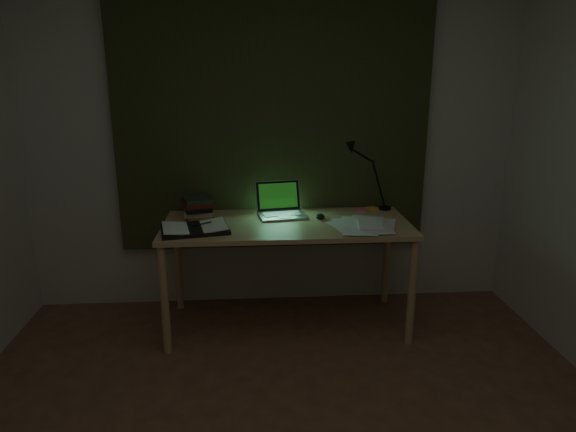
% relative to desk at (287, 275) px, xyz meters
% --- Properties ---
extents(wall_back, '(3.50, 0.00, 2.50)m').
position_rel_desk_xyz_m(wall_back, '(-0.07, 0.43, 0.88)').
color(wall_back, silver).
rests_on(wall_back, ground).
extents(curtain, '(2.20, 0.06, 2.00)m').
position_rel_desk_xyz_m(curtain, '(-0.07, 0.39, 1.08)').
color(curtain, '#2A3219').
rests_on(curtain, wall_back).
extents(desk, '(1.62, 0.71, 0.74)m').
position_rel_desk_xyz_m(desk, '(0.00, 0.00, 0.00)').
color(desk, tan).
rests_on(desk, floor).
extents(laptop, '(0.37, 0.40, 0.23)m').
position_rel_desk_xyz_m(laptop, '(-0.02, 0.14, 0.48)').
color(laptop, '#AEAEB3').
rests_on(laptop, desk).
extents(open_textbook, '(0.46, 0.37, 0.04)m').
position_rel_desk_xyz_m(open_textbook, '(-0.59, -0.14, 0.39)').
color(open_textbook, white).
rests_on(open_textbook, desk).
extents(book_stack, '(0.23, 0.26, 0.15)m').
position_rel_desk_xyz_m(book_stack, '(-0.60, 0.17, 0.45)').
color(book_stack, white).
rests_on(book_stack, desk).
extents(loose_papers, '(0.37, 0.39, 0.02)m').
position_rel_desk_xyz_m(loose_papers, '(0.48, -0.12, 0.38)').
color(loose_papers, white).
rests_on(loose_papers, desk).
extents(mouse, '(0.08, 0.10, 0.03)m').
position_rel_desk_xyz_m(mouse, '(0.23, 0.07, 0.39)').
color(mouse, black).
rests_on(mouse, desk).
extents(sticky_yellow, '(0.09, 0.09, 0.02)m').
position_rel_desk_xyz_m(sticky_yellow, '(0.64, 0.28, 0.38)').
color(sticky_yellow, yellow).
rests_on(sticky_yellow, desk).
extents(sticky_pink, '(0.08, 0.08, 0.01)m').
position_rel_desk_xyz_m(sticky_pink, '(0.55, 0.25, 0.38)').
color(sticky_pink, '#FF6392').
rests_on(sticky_pink, desk).
extents(desk_lamp, '(0.35, 0.29, 0.48)m').
position_rel_desk_xyz_m(desk_lamp, '(0.73, 0.28, 0.61)').
color(desk_lamp, black).
rests_on(desk_lamp, desk).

